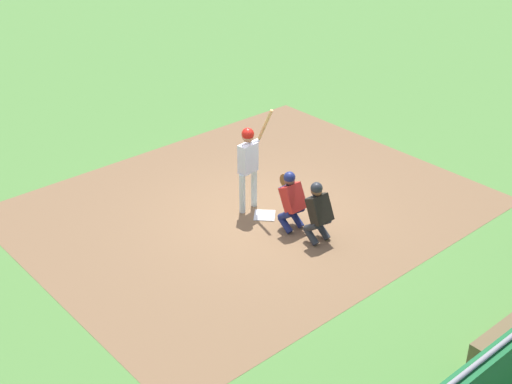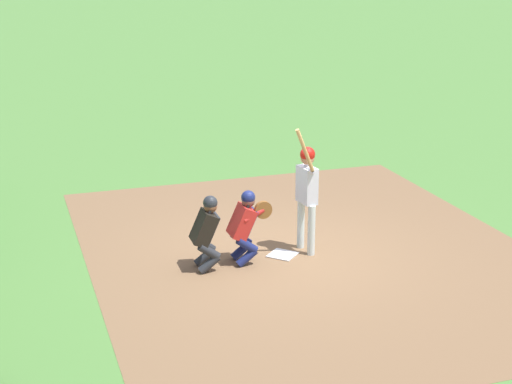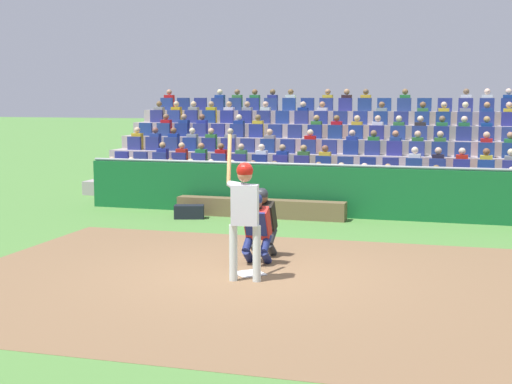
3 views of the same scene
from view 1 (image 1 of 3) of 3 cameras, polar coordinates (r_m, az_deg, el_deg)
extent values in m
plane|color=#50853B|center=(14.69, 0.70, -1.98)|extent=(160.00, 160.00, 0.00)
cube|color=brown|center=(15.02, -0.55, -1.22)|extent=(9.50, 7.71, 0.01)
cube|color=white|center=(14.68, 0.70, -1.92)|extent=(0.62, 0.62, 0.02)
cylinder|color=silver|center=(14.61, -1.14, -0.14)|extent=(0.15, 0.15, 0.90)
cylinder|color=silver|center=(14.85, -0.17, 0.39)|extent=(0.15, 0.15, 0.90)
cube|color=silver|center=(14.38, -0.66, 2.82)|extent=(0.44, 0.28, 0.64)
sphere|color=#B17352|center=(14.18, -0.68, 4.55)|extent=(0.23, 0.23, 0.23)
sphere|color=#B4160F|center=(14.15, -0.68, 4.79)|extent=(0.26, 0.26, 0.26)
cylinder|color=silver|center=(14.27, -0.46, 3.96)|extent=(0.45, 0.10, 0.14)
cylinder|color=silver|center=(14.38, -0.02, 4.17)|extent=(0.17, 0.13, 0.13)
cylinder|color=tan|center=(14.15, 0.74, 5.50)|extent=(0.16, 0.39, 0.77)
sphere|color=black|center=(14.39, 0.19, 4.30)|extent=(0.06, 0.06, 0.06)
cylinder|color=navy|center=(14.11, 2.43, -2.69)|extent=(0.15, 0.39, 0.34)
cylinder|color=navy|center=(14.00, 2.45, -1.93)|extent=(0.15, 0.38, 0.33)
cylinder|color=navy|center=(14.30, 3.36, -2.25)|extent=(0.15, 0.39, 0.34)
cylinder|color=navy|center=(14.19, 3.38, -1.49)|extent=(0.15, 0.38, 0.33)
cube|color=red|center=(13.89, 3.06, -0.49)|extent=(0.43, 0.45, 0.60)
cube|color=navy|center=(13.97, 2.72, -0.31)|extent=(0.38, 0.24, 0.44)
sphere|color=brown|center=(13.79, 2.76, 0.99)|extent=(0.22, 0.22, 0.22)
cube|color=black|center=(13.79, 2.76, 0.99)|extent=(0.20, 0.12, 0.20)
sphere|color=navy|center=(13.77, 2.77, 1.21)|extent=(0.24, 0.24, 0.24)
cylinder|color=brown|center=(14.07, 2.48, 0.94)|extent=(0.08, 0.30, 0.30)
cylinder|color=red|center=(14.02, 3.05, 0.48)|extent=(0.16, 0.40, 0.22)
cylinder|color=#272B30|center=(13.76, 4.56, -3.66)|extent=(0.15, 0.39, 0.34)
cylinder|color=#272B30|center=(13.65, 4.60, -2.88)|extent=(0.15, 0.38, 0.33)
cylinder|color=#272B30|center=(13.96, 5.51, -3.21)|extent=(0.15, 0.39, 0.34)
cylinder|color=#272B30|center=(13.84, 5.55, -2.43)|extent=(0.15, 0.38, 0.33)
cube|color=black|center=(13.54, 5.26, -1.42)|extent=(0.43, 0.45, 0.60)
cube|color=#272B30|center=(13.61, 4.91, -1.23)|extent=(0.38, 0.24, 0.44)
sphere|color=brown|center=(13.43, 4.99, 0.09)|extent=(0.22, 0.22, 0.22)
cube|color=black|center=(13.43, 4.99, 0.09)|extent=(0.20, 0.12, 0.20)
sphere|color=#272B30|center=(13.40, 5.00, 0.32)|extent=(0.24, 0.24, 0.24)
camera|label=2|loc=(20.97, 36.56, 17.10)|focal=54.80mm
camera|label=3|loc=(21.91, -27.65, 13.48)|focal=52.06mm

